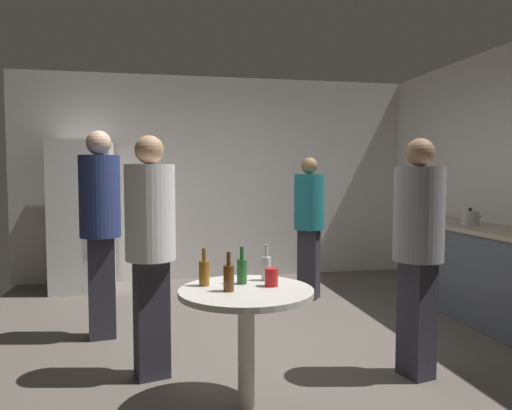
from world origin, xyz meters
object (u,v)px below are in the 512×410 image
Objects in this scene: kettle at (470,218)px; beer_bottle_amber at (204,272)px; person_in_navy_shirt at (100,217)px; refrigerator at (82,216)px; foreground_table at (246,307)px; beer_bottle_green at (242,270)px; person_in_teal_shirt at (309,217)px; person_in_gray_shirt at (418,239)px; plastic_cup_red at (271,277)px; beer_bottle_clear at (266,267)px; beer_bottle_brown at (229,277)px; person_in_white_shirt at (151,237)px.

kettle is 1.06× the size of beer_bottle_amber.
person_in_navy_shirt is (-3.53, -0.02, 0.07)m from kettle.
refrigerator reaches higher than person_in_navy_shirt.
beer_bottle_green is (-0.00, 0.14, 0.19)m from foreground_table.
person_in_teal_shirt is at bearing 146.29° from kettle.
person_in_gray_shirt is (1.25, 0.11, 0.15)m from beer_bottle_green.
beer_bottle_green is (1.41, -3.23, -0.08)m from refrigerator.
person_in_gray_shirt is at bearing -49.52° from refrigerator.
kettle is 2.80m from plastic_cup_red.
person_in_gray_shirt is (2.24, -1.25, -0.08)m from person_in_navy_shirt.
beer_bottle_clear is 2.45m from person_in_teal_shirt.
person_in_teal_shirt reaches higher than beer_bottle_brown.
person_in_gray_shirt is (0.09, -2.19, 0.04)m from person_in_teal_shirt.
beer_bottle_amber reaches higher than plastic_cup_red.
person_in_teal_shirt reaches higher than foreground_table.
beer_bottle_green is at bearing 27.31° from person_in_navy_shirt.
person_in_gray_shirt is (1.08, 0.21, 0.18)m from plastic_cup_red.
beer_bottle_green is at bearing 58.39° from beer_bottle_brown.
beer_bottle_clear reaches higher than foreground_table.
refrigerator is 2.90m from person_in_white_shirt.
person_in_teal_shirt is at bearing 105.03° from person_in_navy_shirt.
person_in_navy_shirt is at bearing -77.24° from refrigerator.
foreground_table is at bearing 24.71° from person_in_navy_shirt.
kettle is 0.15× the size of person_in_teal_shirt.
foreground_table is (-2.54, -1.53, -0.34)m from kettle.
person_in_white_shirt is 1.01m from person_in_navy_shirt.
refrigerator is 4.36m from kettle.
person_in_navy_shirt is at bearing 118.87° from beer_bottle_amber.
beer_bottle_green is at bearing -8.83° from person_in_gray_shirt.
beer_bottle_brown is 0.13× the size of person_in_navy_shirt.
person_in_navy_shirt reaches higher than foreground_table.
beer_bottle_amber is at bearing 20.24° from person_in_navy_shirt.
beer_bottle_green is 0.14× the size of person_in_gray_shirt.
person_in_navy_shirt is 2.57m from person_in_gray_shirt.
beer_bottle_green is at bearing -66.38° from refrigerator.
person_in_teal_shirt reaches higher than kettle.
person_in_navy_shirt is at bearing 131.64° from beer_bottle_clear.
kettle reaches higher than beer_bottle_brown.
person_in_navy_shirt is (-1.16, 1.30, 0.22)m from beer_bottle_clear.
person_in_gray_shirt reaches higher than person_in_teal_shirt.
person_in_white_shirt reaches higher than kettle.
beer_bottle_amber is 1.00× the size of beer_bottle_clear.
person_in_teal_shirt is (1.15, 2.45, 0.30)m from foreground_table.
person_in_teal_shirt is (2.57, -0.92, 0.03)m from refrigerator.
beer_bottle_amber and beer_bottle_brown have the same top height.
person_in_gray_shirt is at bearing 4.60° from beer_bottle_amber.
kettle is 2.22× the size of plastic_cup_red.
person_in_navy_shirt is (-0.88, 1.54, 0.22)m from beer_bottle_brown.
person_in_white_shirt is (-0.72, 0.39, 0.16)m from beer_bottle_clear.
beer_bottle_clear is at bearing 13.47° from person_in_teal_shirt.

